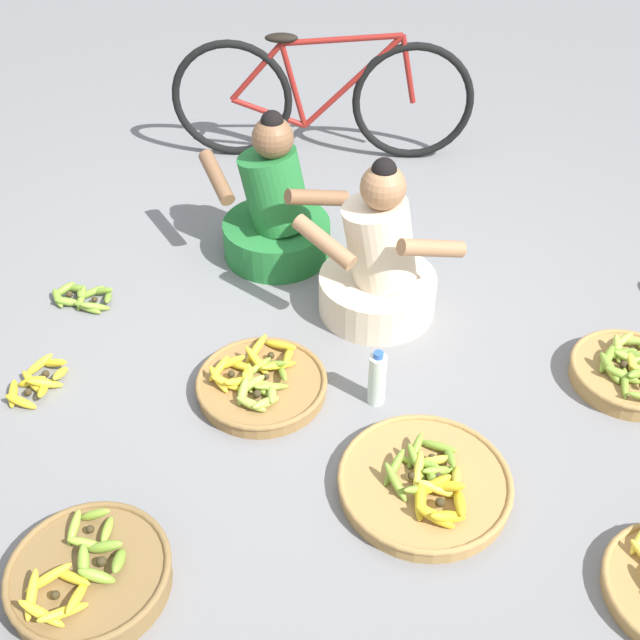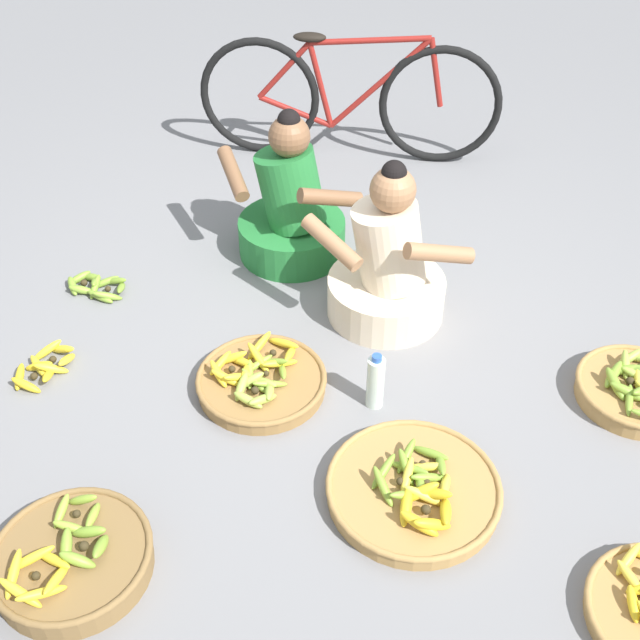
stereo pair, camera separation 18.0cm
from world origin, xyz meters
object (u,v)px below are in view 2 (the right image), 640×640
(banana_basket_back_left, at_px, (414,489))
(loose_bananas_mid_left, at_px, (96,285))
(vendor_woman_behind, at_px, (291,211))
(banana_basket_back_right, at_px, (637,388))
(loose_bananas_back_center, at_px, (45,366))
(banana_basket_mid_right, at_px, (261,380))
(banana_basket_front_left, at_px, (72,559))
(water_bottle, at_px, (375,382))
(bicycle_leaning, at_px, (348,99))
(vendor_woman_front, at_px, (387,269))

(banana_basket_back_left, xyz_separation_m, loose_bananas_mid_left, (-1.47, 1.06, -0.01))
(vendor_woman_behind, height_order, banana_basket_back_right, vendor_woman_behind)
(banana_basket_back_right, bearing_deg, loose_bananas_back_center, -178.64)
(banana_basket_mid_right, height_order, banana_basket_front_left, banana_basket_front_left)
(banana_basket_back_left, distance_m, water_bottle, 0.47)
(bicycle_leaning, bearing_deg, banana_basket_back_right, -56.25)
(loose_bananas_back_center, bearing_deg, water_bottle, -2.77)
(banana_basket_back_right, xyz_separation_m, banana_basket_front_left, (-1.97, -0.95, 0.00))
(loose_bananas_mid_left, relative_size, water_bottle, 1.18)
(banana_basket_mid_right, relative_size, loose_bananas_mid_left, 1.73)
(banana_basket_front_left, xyz_separation_m, water_bottle, (0.94, 0.83, 0.06))
(bicycle_leaning, bearing_deg, banana_basket_back_left, -81.00)
(banana_basket_back_left, bearing_deg, loose_bananas_back_center, 161.43)
(vendor_woman_behind, height_order, loose_bananas_mid_left, vendor_woman_behind)
(bicycle_leaning, height_order, loose_bananas_back_center, bicycle_leaning)
(bicycle_leaning, relative_size, banana_basket_front_left, 3.28)
(vendor_woman_behind, xyz_separation_m, banana_basket_back_right, (1.47, -0.88, -0.18))
(loose_bananas_back_center, height_order, loose_bananas_mid_left, loose_bananas_back_center)
(loose_bananas_mid_left, height_order, water_bottle, water_bottle)
(vendor_woman_behind, relative_size, water_bottle, 2.94)
(banana_basket_back_left, bearing_deg, bicycle_leaning, 99.00)
(vendor_woman_front, height_order, banana_basket_front_left, vendor_woman_front)
(vendor_woman_behind, height_order, banana_basket_back_left, vendor_woman_behind)
(bicycle_leaning, relative_size, banana_basket_back_right, 3.59)
(banana_basket_mid_right, distance_m, banana_basket_front_left, 1.00)
(vendor_woman_front, xyz_separation_m, banana_basket_back_right, (1.00, -0.45, -0.19))
(banana_basket_back_right, bearing_deg, bicycle_leaning, 123.75)
(bicycle_leaning, xyz_separation_m, banana_basket_back_right, (1.26, -1.89, -0.30))
(banana_basket_mid_right, bearing_deg, vendor_woman_front, 47.58)
(vendor_woman_behind, bearing_deg, banana_basket_back_left, -67.57)
(vendor_woman_behind, bearing_deg, banana_basket_mid_right, -90.85)
(vendor_woman_front, distance_m, banana_basket_back_right, 1.12)
(banana_basket_back_right, relative_size, banana_basket_front_left, 0.91)
(bicycle_leaning, xyz_separation_m, banana_basket_back_left, (0.39, -2.46, -0.32))
(banana_basket_back_right, height_order, water_bottle, water_bottle)
(banana_basket_back_left, xyz_separation_m, loose_bananas_back_center, (-1.51, 0.51, -0.01))
(banana_basket_mid_right, bearing_deg, water_bottle, -5.67)
(banana_basket_mid_right, relative_size, banana_basket_front_left, 1.01)
(banana_basket_front_left, xyz_separation_m, banana_basket_back_left, (1.09, 0.39, -0.02))
(banana_basket_back_right, relative_size, loose_bananas_back_center, 1.60)
(banana_basket_mid_right, relative_size, loose_bananas_back_center, 1.77)
(banana_basket_back_right, relative_size, water_bottle, 1.85)
(banana_basket_mid_right, height_order, loose_bananas_back_center, banana_basket_mid_right)
(banana_basket_back_left, relative_size, loose_bananas_mid_left, 2.04)
(bicycle_leaning, distance_m, loose_bananas_back_center, 2.27)
(banana_basket_front_left, distance_m, loose_bananas_back_center, 0.99)
(vendor_woman_front, height_order, loose_bananas_back_center, vendor_woman_front)
(banana_basket_mid_right, xyz_separation_m, banana_basket_front_left, (-0.48, -0.88, 0.01))
(bicycle_leaning, relative_size, banana_basket_mid_right, 3.24)
(loose_bananas_mid_left, bearing_deg, bicycle_leaning, 52.20)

